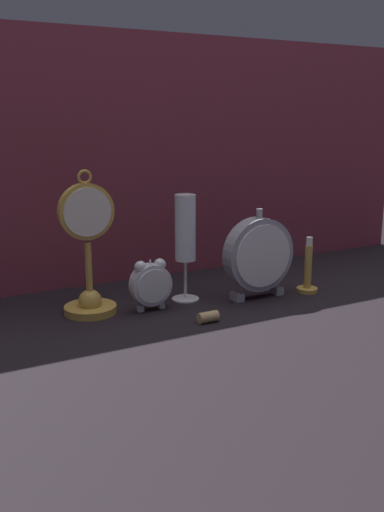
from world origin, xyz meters
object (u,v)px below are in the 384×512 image
(mantel_clock_silver, at_px, (259,255))
(pocket_watch_on_stand, at_px, (88,262))
(alarm_clock_twin_bell, at_px, (151,282))
(brass_candlestick, at_px, (308,274))
(champagne_flute, at_px, (185,235))
(wine_cork, at_px, (208,317))

(mantel_clock_silver, bearing_deg, pocket_watch_on_stand, 168.26)
(alarm_clock_twin_bell, relative_size, brass_candlestick, 0.84)
(mantel_clock_silver, xyz_separation_m, champagne_flute, (-0.15, 0.06, 0.05))
(pocket_watch_on_stand, xyz_separation_m, alarm_clock_twin_bell, (0.12, -0.04, -0.05))
(alarm_clock_twin_bell, height_order, wine_cork, alarm_clock_twin_bell)
(pocket_watch_on_stand, bearing_deg, wine_cork, -40.80)
(pocket_watch_on_stand, bearing_deg, brass_candlestick, -11.03)
(alarm_clock_twin_bell, xyz_separation_m, brass_candlestick, (0.38, -0.05, -0.02))
(brass_candlestick, xyz_separation_m, wine_cork, (-0.31, -0.07, -0.03))
(champagne_flute, xyz_separation_m, wine_cork, (-0.03, -0.15, -0.14))
(brass_candlestick, bearing_deg, mantel_clock_silver, 171.05)
(alarm_clock_twin_bell, height_order, mantel_clock_silver, mantel_clock_silver)
(pocket_watch_on_stand, xyz_separation_m, wine_cork, (0.19, -0.16, -0.10))
(mantel_clock_silver, relative_size, champagne_flute, 0.86)
(pocket_watch_on_stand, relative_size, brass_candlestick, 2.28)
(mantel_clock_silver, xyz_separation_m, brass_candlestick, (0.13, -0.02, -0.06))
(alarm_clock_twin_bell, relative_size, wine_cork, 2.63)
(alarm_clock_twin_bell, bearing_deg, brass_candlestick, -8.27)
(pocket_watch_on_stand, relative_size, champagne_flute, 1.26)
(champagne_flute, distance_m, brass_candlestick, 0.31)
(pocket_watch_on_stand, bearing_deg, champagne_flute, -3.41)
(champagne_flute, bearing_deg, alarm_clock_twin_bell, -163.43)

